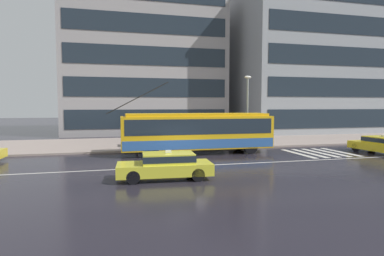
% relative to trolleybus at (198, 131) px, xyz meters
% --- Properties ---
extents(ground_plane, '(160.00, 160.00, 0.00)m').
position_rel_trolleybus_xyz_m(ground_plane, '(-1.71, -3.39, -1.63)').
color(ground_plane, '#232029').
extents(sidewalk_slab, '(80.00, 10.00, 0.14)m').
position_rel_trolleybus_xyz_m(sidewalk_slab, '(-1.71, 6.60, -1.56)').
color(sidewalk_slab, gray).
rests_on(sidewalk_slab, ground_plane).
extents(crosswalk_stripe_edge_near, '(0.44, 4.40, 0.01)m').
position_rel_trolleybus_xyz_m(crosswalk_stripe_edge_near, '(7.18, -1.89, -1.63)').
color(crosswalk_stripe_edge_near, beige).
rests_on(crosswalk_stripe_edge_near, ground_plane).
extents(crosswalk_stripe_inner_a, '(0.44, 4.40, 0.01)m').
position_rel_trolleybus_xyz_m(crosswalk_stripe_inner_a, '(8.08, -1.89, -1.63)').
color(crosswalk_stripe_inner_a, beige).
rests_on(crosswalk_stripe_inner_a, ground_plane).
extents(crosswalk_stripe_center, '(0.44, 4.40, 0.01)m').
position_rel_trolleybus_xyz_m(crosswalk_stripe_center, '(8.98, -1.89, -1.63)').
color(crosswalk_stripe_center, beige).
rests_on(crosswalk_stripe_center, ground_plane).
extents(crosswalk_stripe_inner_b, '(0.44, 4.40, 0.01)m').
position_rel_trolleybus_xyz_m(crosswalk_stripe_inner_b, '(9.88, -1.89, -1.63)').
color(crosswalk_stripe_inner_b, beige).
rests_on(crosswalk_stripe_inner_b, ground_plane).
extents(crosswalk_stripe_edge_far, '(0.44, 4.40, 0.01)m').
position_rel_trolleybus_xyz_m(crosswalk_stripe_edge_far, '(10.78, -1.89, -1.63)').
color(crosswalk_stripe_edge_far, beige).
rests_on(crosswalk_stripe_edge_far, ground_plane).
extents(lane_centre_line, '(72.00, 0.14, 0.01)m').
position_rel_trolleybus_xyz_m(lane_centre_line, '(-1.71, -4.59, -1.63)').
color(lane_centre_line, silver).
rests_on(lane_centre_line, ground_plane).
extents(trolleybus, '(12.02, 2.63, 5.22)m').
position_rel_trolleybus_xyz_m(trolleybus, '(0.00, 0.00, 0.00)').
color(trolleybus, gold).
rests_on(trolleybus, ground_plane).
extents(taxi_oncoming_near, '(4.61, 2.01, 1.39)m').
position_rel_trolleybus_xyz_m(taxi_oncoming_near, '(-3.53, -7.43, -0.93)').
color(taxi_oncoming_near, yellow).
rests_on(taxi_oncoming_near, ground_plane).
extents(taxi_cross_traffic, '(2.15, 4.60, 1.39)m').
position_rel_trolleybus_xyz_m(taxi_cross_traffic, '(13.07, -3.41, -0.93)').
color(taxi_cross_traffic, yellow).
rests_on(taxi_cross_traffic, ground_plane).
extents(bus_shelter, '(3.74, 1.76, 2.42)m').
position_rel_trolleybus_xyz_m(bus_shelter, '(-1.91, 3.83, 0.35)').
color(bus_shelter, gray).
rests_on(bus_shelter, sidewalk_slab).
extents(pedestrian_at_shelter, '(1.04, 1.04, 2.00)m').
position_rel_trolleybus_xyz_m(pedestrian_at_shelter, '(-1.18, 2.54, 0.06)').
color(pedestrian_at_shelter, '#564454').
rests_on(pedestrian_at_shelter, sidewalk_slab).
extents(pedestrian_approaching_curb, '(0.41, 0.41, 1.62)m').
position_rel_trolleybus_xyz_m(pedestrian_approaching_curb, '(-4.27, 2.53, -0.54)').
color(pedestrian_approaching_curb, '#2D2E4E').
rests_on(pedestrian_approaching_curb, sidewalk_slab).
extents(street_lamp, '(0.60, 0.32, 5.87)m').
position_rel_trolleybus_xyz_m(street_lamp, '(4.85, 2.08, 2.04)').
color(street_lamp, gray).
rests_on(street_lamp, sidewalk_slab).
extents(office_tower_corner_left, '(20.04, 14.62, 18.66)m').
position_rel_trolleybus_xyz_m(office_tower_corner_left, '(-2.08, 21.41, 7.71)').
color(office_tower_corner_left, '#999595').
rests_on(office_tower_corner_left, ground_plane).
extents(office_tower_corner_right, '(26.00, 15.01, 18.77)m').
position_rel_trolleybus_xyz_m(office_tower_corner_right, '(22.66, 16.92, 7.76)').
color(office_tower_corner_right, '#92979C').
rests_on(office_tower_corner_right, ground_plane).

